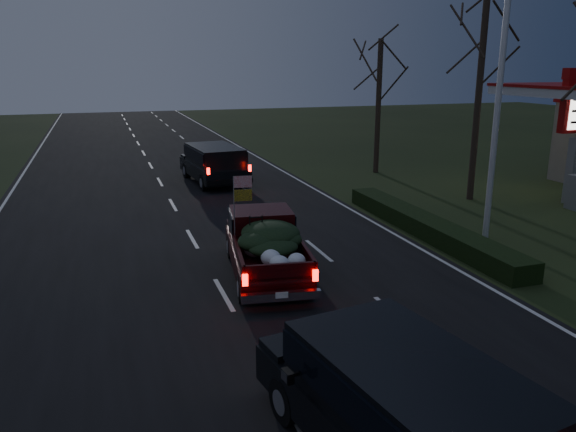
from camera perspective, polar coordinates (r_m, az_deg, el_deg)
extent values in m
plane|color=black|center=(14.59, -6.55, -7.99)|extent=(120.00, 120.00, 0.00)
cube|color=black|center=(14.59, -6.55, -7.96)|extent=(14.00, 120.00, 0.02)
cube|color=black|center=(20.00, 13.86, -0.99)|extent=(1.00, 10.00, 0.60)
cylinder|color=silver|center=(19.48, 20.55, 10.65)|extent=(0.20, 0.20, 9.00)
cube|color=gray|center=(26.40, 26.93, 4.11)|extent=(0.40, 0.40, 2.80)
cylinder|color=black|center=(25.27, 18.75, 11.06)|extent=(0.28, 0.28, 8.50)
cylinder|color=black|center=(30.71, 9.15, 10.84)|extent=(0.28, 0.28, 7.00)
cube|color=black|center=(15.69, -2.31, -4.04)|extent=(2.50, 4.87, 0.51)
cube|color=black|center=(16.27, -2.75, -0.76)|extent=(1.92, 1.72, 0.84)
cube|color=black|center=(16.24, -2.76, -0.44)|extent=(1.99, 1.64, 0.51)
cube|color=black|center=(14.47, -1.64, -4.54)|extent=(2.07, 2.82, 0.06)
ellipsoid|color=black|center=(14.77, -1.75, -2.41)|extent=(1.71, 1.87, 0.56)
cylinder|color=gray|center=(15.21, -5.49, 0.59)|extent=(0.03, 0.03, 1.86)
cube|color=red|center=(15.06, -4.61, 3.48)|extent=(0.48, 0.09, 0.32)
cube|color=gold|center=(15.13, -4.58, 2.10)|extent=(0.48, 0.09, 0.32)
cube|color=black|center=(28.19, -7.57, 4.74)|extent=(2.62, 5.40, 0.65)
cube|color=black|center=(27.81, -7.47, 6.15)|extent=(2.37, 3.98, 0.87)
cube|color=black|center=(27.80, -7.47, 6.33)|extent=(2.47, 3.88, 0.52)
cube|color=black|center=(8.80, 11.10, -20.15)|extent=(2.94, 5.46, 0.65)
cube|color=black|center=(8.22, 12.59, -16.86)|extent=(2.59, 4.05, 0.86)
cube|color=black|center=(8.18, 12.62, -16.34)|extent=(2.68, 3.96, 0.52)
cube|color=black|center=(8.59, -0.03, -15.95)|extent=(0.14, 0.25, 0.17)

